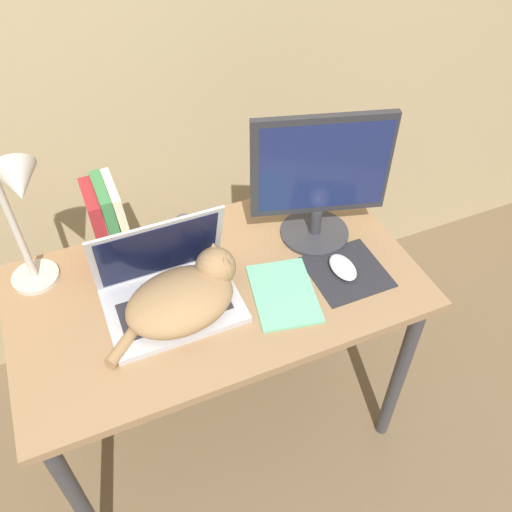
% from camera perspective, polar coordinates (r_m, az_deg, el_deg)
% --- Properties ---
extents(ground_plane, '(12.00, 12.00, 0.00)m').
position_cam_1_polar(ground_plane, '(2.01, 0.37, -23.96)').
color(ground_plane, brown).
extents(wall_back, '(8.00, 0.05, 2.60)m').
position_cam_1_polar(wall_back, '(1.71, -12.97, 24.32)').
color(wall_back, tan).
rests_on(wall_back, ground_plane).
extents(desk, '(1.13, 0.63, 0.75)m').
position_cam_1_polar(desk, '(1.59, -4.03, -5.36)').
color(desk, '#93704C').
rests_on(desk, ground_plane).
extents(laptop, '(0.35, 0.26, 0.26)m').
position_cam_1_polar(laptop, '(1.45, -9.17, -3.42)').
color(laptop, '#B7B7BC').
rests_on(laptop, desk).
extents(cat, '(0.40, 0.26, 0.14)m').
position_cam_1_polar(cat, '(1.42, -7.37, -4.10)').
color(cat, '#99754C').
rests_on(cat, desk).
extents(external_monitor, '(0.38, 0.21, 0.41)m').
position_cam_1_polar(external_monitor, '(1.54, 6.76, 8.08)').
color(external_monitor, '#333338').
rests_on(external_monitor, desk).
extents(mousepad, '(0.21, 0.21, 0.00)m').
position_cam_1_polar(mousepad, '(1.57, 9.54, -1.63)').
color(mousepad, '#232328').
rests_on(mousepad, desk).
extents(computer_mouse, '(0.06, 0.11, 0.03)m').
position_cam_1_polar(computer_mouse, '(1.55, 9.13, -1.18)').
color(computer_mouse, silver).
rests_on(computer_mouse, mousepad).
extents(book_row, '(0.10, 0.16, 0.26)m').
position_cam_1_polar(book_row, '(1.55, -15.17, 3.24)').
color(book_row, maroon).
rests_on(book_row, desk).
extents(desk_lamp, '(0.17, 0.17, 0.42)m').
position_cam_1_polar(desk_lamp, '(1.44, -23.52, 4.99)').
color(desk_lamp, beige).
rests_on(desk_lamp, desk).
extents(notepad, '(0.21, 0.27, 0.01)m').
position_cam_1_polar(notepad, '(1.49, 2.93, -3.95)').
color(notepad, '#6BBC93').
rests_on(notepad, desk).
extents(webcam, '(0.06, 0.06, 0.08)m').
position_cam_1_polar(webcam, '(1.63, -7.59, 3.46)').
color(webcam, '#232328').
rests_on(webcam, desk).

